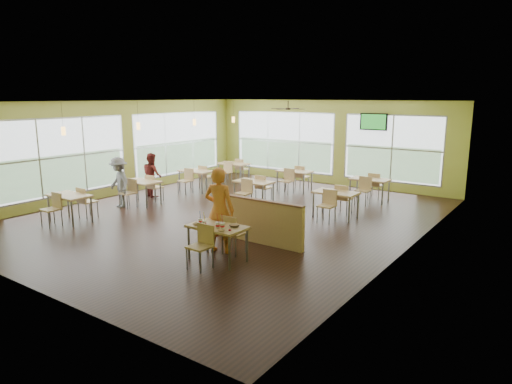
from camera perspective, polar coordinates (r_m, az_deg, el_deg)
room at (r=12.72m, az=-3.12°, el=3.99°), size 12.00×12.04×3.20m
window_bays at (r=16.76m, az=-3.71°, el=5.48°), size 9.24×10.24×2.38m
main_table at (r=9.41m, az=-4.83°, el=-4.92°), size 1.22×1.52×0.87m
half_wall_divider at (r=10.54m, az=0.26°, el=-3.63°), size 2.40×0.14×1.04m
dining_tables at (r=14.84m, az=-2.16°, el=1.36°), size 6.92×8.72×0.87m
pendant_lights at (r=15.28m, az=-11.12°, el=8.34°), size 0.11×7.31×0.86m
ceiling_fan at (r=15.07m, az=4.02°, el=10.36°), size 1.25×1.25×0.29m
tv_backwall at (r=16.90m, az=14.49°, el=8.50°), size 1.00×0.07×0.60m
man_plaid at (r=9.86m, az=-4.61°, el=-2.27°), size 0.77×0.60×1.88m
patron_maroon at (r=15.79m, az=-12.86°, el=2.12°), size 0.88×0.79×1.48m
patron_grey at (r=14.49m, az=-16.76°, el=1.17°), size 1.12×0.82×1.55m
cup_blue at (r=9.53m, az=-6.97°, el=-3.62°), size 0.08×0.08×0.30m
cup_yellow at (r=9.35m, az=-6.48°, el=-3.89°), size 0.09×0.09×0.32m
cup_red_near at (r=9.16m, az=-4.81°, el=-4.15°), size 0.10×0.10×0.35m
cup_red_far at (r=9.11m, az=-4.22°, el=-4.23°), size 0.10×0.10×0.35m
food_basket at (r=9.28m, az=-2.72°, el=-4.19°), size 0.21×0.21×0.05m
ketchup_cup at (r=9.03m, az=-3.30°, el=-4.77°), size 0.05×0.05×0.02m
wrapper_left at (r=9.49m, az=-7.42°, el=-3.95°), size 0.19×0.17×0.04m
wrapper_mid at (r=9.39m, az=-4.48°, el=-4.05°), size 0.22×0.20×0.05m
wrapper_right at (r=8.99m, az=-4.33°, el=-4.82°), size 0.16×0.15×0.03m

